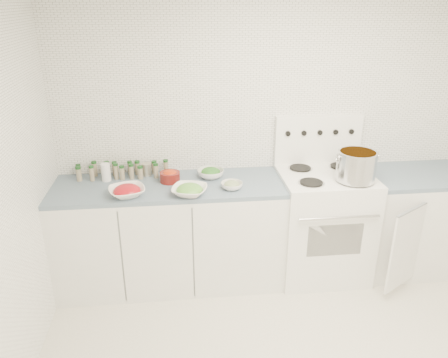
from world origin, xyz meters
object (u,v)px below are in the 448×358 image
Objects in this scene: bowl_tomato at (127,191)px; bowl_snowpea at (190,190)px; stove at (322,221)px; stock_pot at (356,165)px.

bowl_tomato reaches higher than bowl_snowpea.
stove is 1.24m from bowl_snowpea.
bowl_tomato is (-1.79, -0.01, -0.14)m from stock_pot.
stock_pot is at bearing 1.82° from bowl_snowpea.
bowl_snowpea is (0.47, -0.03, -0.00)m from bowl_tomato.
bowl_tomato is 0.47m from bowl_snowpea.
stove is at bearing 10.38° from bowl_snowpea.
stock_pot reaches higher than bowl_tomato.
bowl_snowpea is at bearing -178.18° from stock_pot.
bowl_tomato is at bearing -179.72° from stock_pot.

